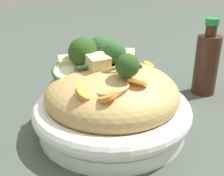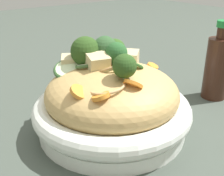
% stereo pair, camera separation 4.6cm
% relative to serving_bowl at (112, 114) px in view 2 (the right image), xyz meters
% --- Properties ---
extents(ground_plane, '(3.00, 3.00, 0.00)m').
position_rel_serving_bowl_xyz_m(ground_plane, '(0.00, 0.00, -0.03)').
color(ground_plane, '#404941').
extents(serving_bowl, '(0.27, 0.27, 0.06)m').
position_rel_serving_bowl_xyz_m(serving_bowl, '(0.00, 0.00, 0.00)').
color(serving_bowl, white).
rests_on(serving_bowl, ground_plane).
extents(noodle_heap, '(0.22, 0.22, 0.10)m').
position_rel_serving_bowl_xyz_m(noodle_heap, '(0.00, -0.00, 0.04)').
color(noodle_heap, tan).
rests_on(noodle_heap, serving_bowl).
extents(broccoli_florets, '(0.17, 0.12, 0.07)m').
position_rel_serving_bowl_xyz_m(broccoli_florets, '(-0.04, 0.01, 0.10)').
color(broccoli_florets, '#8FB86A').
rests_on(broccoli_florets, serving_bowl).
extents(carrot_coins, '(0.16, 0.20, 0.03)m').
position_rel_serving_bowl_xyz_m(carrot_coins, '(0.02, -0.02, 0.07)').
color(carrot_coins, orange).
rests_on(carrot_coins, serving_bowl).
extents(zucchini_slices, '(0.13, 0.14, 0.04)m').
position_rel_serving_bowl_xyz_m(zucchini_slices, '(-0.03, -0.02, 0.08)').
color(zucchini_slices, beige).
rests_on(zucchini_slices, serving_bowl).
extents(chicken_chunks, '(0.10, 0.14, 0.05)m').
position_rel_serving_bowl_xyz_m(chicken_chunks, '(-0.04, 0.00, 0.08)').
color(chicken_chunks, '#CFBC8A').
rests_on(chicken_chunks, serving_bowl).
extents(soy_sauce_bottle, '(0.05, 0.05, 0.16)m').
position_rel_serving_bowl_xyz_m(soy_sauce_bottle, '(0.03, 0.25, 0.04)').
color(soy_sauce_bottle, '#381E14').
rests_on(soy_sauce_bottle, ground_plane).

